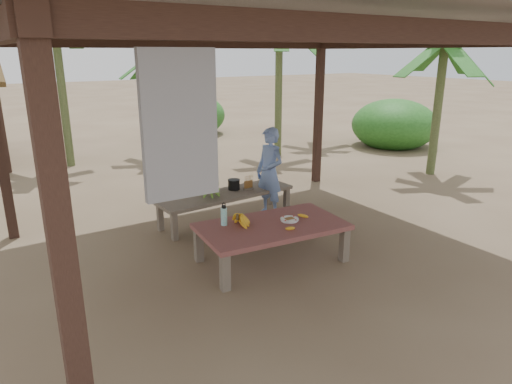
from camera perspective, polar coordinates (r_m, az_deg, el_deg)
ground at (r=6.20m, az=1.01°, el=-7.22°), size 80.00×80.00×0.00m
pavilion at (r=5.63m, az=1.13°, el=19.40°), size 6.60×5.60×2.95m
work_table at (r=5.71m, az=1.97°, el=-4.65°), size 1.88×1.16×0.50m
bench at (r=7.13m, az=-3.69°, el=-0.56°), size 2.24×0.75×0.45m
ripe_banana_bunch at (r=5.59m, az=-2.31°, el=-3.49°), size 0.29×0.26×0.17m
plate at (r=5.81m, az=4.21°, el=-3.46°), size 0.23×0.23×0.04m
loose_banana_front at (r=5.51m, az=4.30°, el=-4.56°), size 0.15×0.05×0.04m
loose_banana_side at (r=5.94m, az=5.90°, el=-2.98°), size 0.12×0.14×0.04m
water_flask at (r=5.63m, az=-4.02°, el=-2.97°), size 0.08×0.08×0.29m
green_banana_stalk at (r=6.92m, az=-5.80°, el=0.66°), size 0.29×0.29×0.31m
cooking_pot at (r=7.27m, az=-2.78°, el=0.91°), size 0.18×0.18×0.16m
skewer_rack at (r=7.24m, az=-0.96°, el=1.20°), size 0.19×0.09×0.24m
woman at (r=7.26m, az=1.71°, el=2.45°), size 0.44×0.58×1.43m
banana_plant_ne at (r=11.60m, az=2.94°, el=19.38°), size 1.80×1.80×3.52m
banana_plant_n at (r=11.75m, az=-11.23°, el=16.31°), size 1.80×1.80×2.94m
banana_plant_nw at (r=11.32m, az=-23.96°, el=18.86°), size 1.80×1.80×3.68m
banana_plant_e at (r=10.40m, az=22.45°, el=15.82°), size 1.80×1.80×3.03m
banana_plant_far at (r=13.68m, az=8.32°, el=19.59°), size 1.80×1.80×3.70m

